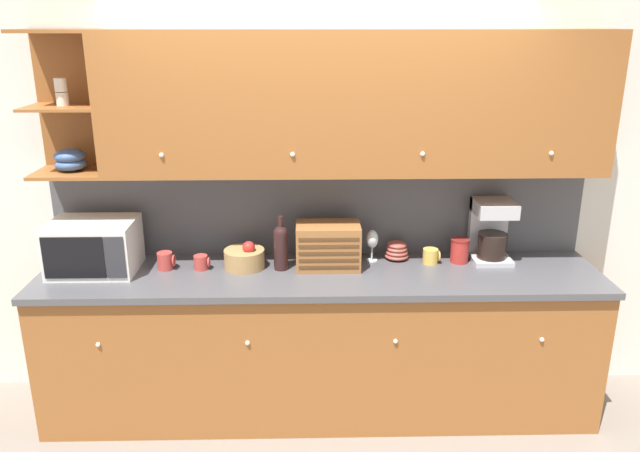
% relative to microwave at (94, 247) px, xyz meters
% --- Properties ---
extents(ground_plane, '(24.00, 24.00, 0.00)m').
position_rel_microwave_xyz_m(ground_plane, '(1.35, 0.28, -1.10)').
color(ground_plane, slate).
extents(wall_back, '(5.76, 0.06, 2.60)m').
position_rel_microwave_xyz_m(wall_back, '(1.35, 0.31, 0.20)').
color(wall_back, silver).
rests_on(wall_back, ground_plane).
extents(counter_unit, '(3.38, 0.68, 0.94)m').
position_rel_microwave_xyz_m(counter_unit, '(1.35, -0.05, -0.63)').
color(counter_unit, '#935628').
rests_on(counter_unit, ground_plane).
extents(backsplash_panel, '(3.36, 0.01, 0.58)m').
position_rel_microwave_xyz_m(backsplash_panel, '(1.35, 0.27, 0.13)').
color(backsplash_panel, '#4C4C51').
rests_on(backsplash_panel, counter_unit).
extents(upper_cabinets, '(3.36, 0.36, 0.82)m').
position_rel_microwave_xyz_m(upper_cabinets, '(1.53, 0.11, 0.83)').
color(upper_cabinets, '#935628').
rests_on(upper_cabinets, backsplash_panel).
extents(microwave, '(0.50, 0.38, 0.31)m').
position_rel_microwave_xyz_m(microwave, '(0.00, 0.00, 0.00)').
color(microwave, silver).
rests_on(microwave, counter_unit).
extents(mug_patterned_third, '(0.10, 0.09, 0.11)m').
position_rel_microwave_xyz_m(mug_patterned_third, '(0.42, 0.02, -0.10)').
color(mug_patterned_third, '#B73D38').
rests_on(mug_patterned_third, counter_unit).
extents(mug, '(0.10, 0.08, 0.09)m').
position_rel_microwave_xyz_m(mug, '(0.63, 0.01, -0.11)').
color(mug, '#B73D38').
rests_on(mug, counter_unit).
extents(fruit_basket, '(0.25, 0.25, 0.18)m').
position_rel_microwave_xyz_m(fruit_basket, '(0.89, 0.03, -0.09)').
color(fruit_basket, '#A87F4C').
rests_on(fruit_basket, counter_unit).
extents(wine_bottle, '(0.09, 0.09, 0.34)m').
position_rel_microwave_xyz_m(wine_bottle, '(1.12, 0.01, -0.00)').
color(wine_bottle, black).
rests_on(wine_bottle, counter_unit).
extents(bread_box, '(0.39, 0.25, 0.27)m').
position_rel_microwave_xyz_m(bread_box, '(1.40, 0.04, -0.02)').
color(bread_box, '#996033').
rests_on(bread_box, counter_unit).
extents(wine_glass, '(0.08, 0.08, 0.20)m').
position_rel_microwave_xyz_m(wine_glass, '(1.68, 0.13, -0.02)').
color(wine_glass, silver).
rests_on(wine_glass, counter_unit).
extents(bowl_stack_on_counter, '(0.15, 0.15, 0.12)m').
position_rel_microwave_xyz_m(bowl_stack_on_counter, '(1.84, 0.15, -0.10)').
color(bowl_stack_on_counter, '#9E473D').
rests_on(bowl_stack_on_counter, counter_unit).
extents(mug_blue_second, '(0.11, 0.09, 0.09)m').
position_rel_microwave_xyz_m(mug_blue_second, '(2.05, 0.08, -0.11)').
color(mug_blue_second, gold).
rests_on(mug_blue_second, counter_unit).
extents(storage_canister, '(0.12, 0.12, 0.15)m').
position_rel_microwave_xyz_m(storage_canister, '(2.23, 0.10, -0.08)').
color(storage_canister, '#B22D28').
rests_on(storage_canister, counter_unit).
extents(coffee_maker, '(0.24, 0.26, 0.39)m').
position_rel_microwave_xyz_m(coffee_maker, '(2.43, 0.14, 0.04)').
color(coffee_maker, '#B7B7BC').
rests_on(coffee_maker, counter_unit).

